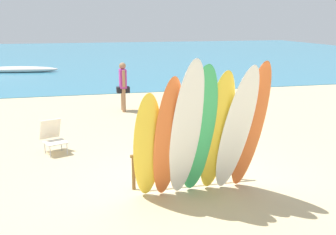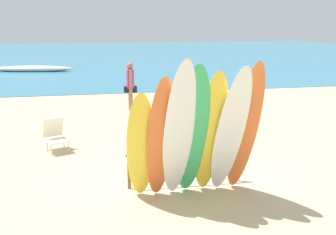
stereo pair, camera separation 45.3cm
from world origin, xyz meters
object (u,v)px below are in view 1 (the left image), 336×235
at_px(surfboard_yellow_4, 217,134).
at_px(surfboard_orange_6, 250,129).
at_px(surfboard_white_5, 236,132).
at_px(beach_chair_red, 53,135).
at_px(surfboard_green_3, 198,133).
at_px(surfboard_rack, 188,159).
at_px(beachgoer_photographing, 123,83).
at_px(distant_boat, 17,70).
at_px(surfboard_white_2, 186,132).
at_px(surfboard_yellow_0, 147,147).
at_px(surfboard_orange_1, 168,140).
at_px(beachgoer_strolling, 181,113).

height_order(surfboard_yellow_4, surfboard_orange_6, surfboard_orange_6).
bearing_deg(surfboard_white_5, beach_chair_red, 129.00).
xyz_separation_m(surfboard_green_3, beach_chair_red, (-2.61, 3.47, -0.84)).
relative_size(surfboard_rack, beachgoer_photographing, 1.32).
xyz_separation_m(surfboard_green_3, surfboard_orange_6, (0.99, 0.03, 0.01)).
height_order(surfboard_green_3, surfboard_white_5, surfboard_green_3).
distance_m(surfboard_green_3, distant_boat, 20.63).
relative_size(surfboard_white_2, surfboard_green_3, 1.03).
xyz_separation_m(surfboard_white_5, surfboard_orange_6, (0.31, 0.08, 0.02)).
xyz_separation_m(surfboard_orange_6, beachgoer_photographing, (-1.29, 7.65, -0.29)).
xyz_separation_m(surfboard_green_3, beachgoer_photographing, (-0.30, 7.68, -0.28)).
bearing_deg(surfboard_yellow_0, surfboard_white_5, -4.73).
relative_size(surfboard_yellow_0, surfboard_orange_1, 0.87).
distance_m(surfboard_green_3, surfboard_white_5, 0.68).
distance_m(surfboard_orange_1, distant_boat, 20.46).
relative_size(surfboard_yellow_4, beachgoer_strolling, 1.59).
bearing_deg(surfboard_rack, distant_boat, 105.39).
distance_m(surfboard_rack, surfboard_yellow_0, 1.21).
xyz_separation_m(surfboard_orange_1, distant_boat, (-4.69, 19.89, -1.00)).
distance_m(surfboard_orange_6, beach_chair_red, 5.05).
relative_size(surfboard_green_3, surfboard_orange_6, 1.00).
distance_m(surfboard_white_5, beachgoer_strolling, 3.06).
xyz_separation_m(surfboard_yellow_0, distant_boat, (-4.35, 19.77, -0.85)).
xyz_separation_m(surfboard_orange_1, surfboard_orange_6, (1.53, -0.01, 0.11)).
bearing_deg(surfboard_orange_1, surfboard_green_3, -6.71).
distance_m(surfboard_yellow_4, beachgoer_strolling, 2.96).
height_order(surfboard_rack, surfboard_orange_1, surfboard_orange_1).
height_order(surfboard_white_5, beach_chair_red, surfboard_white_5).
height_order(surfboard_rack, surfboard_yellow_4, surfboard_yellow_4).
distance_m(surfboard_yellow_0, surfboard_yellow_4, 1.25).
distance_m(surfboard_yellow_4, surfboard_orange_6, 0.64).
bearing_deg(surfboard_green_3, surfboard_white_5, -2.64).
xyz_separation_m(beachgoer_strolling, beach_chair_red, (-3.12, 0.48, -0.51)).
xyz_separation_m(surfboard_rack, beachgoer_strolling, (0.47, 2.21, 0.40)).
relative_size(surfboard_rack, surfboard_orange_1, 0.92).
bearing_deg(beachgoer_photographing, surfboard_orange_1, -1.44).
height_order(beachgoer_strolling, beach_chair_red, beachgoer_strolling).
bearing_deg(beach_chair_red, beachgoer_photographing, 39.89).
relative_size(surfboard_white_2, surfboard_white_5, 1.04).
bearing_deg(surfboard_yellow_4, surfboard_white_5, -15.04).
distance_m(surfboard_white_2, beachgoer_strolling, 3.16).
distance_m(surfboard_white_2, surfboard_yellow_4, 0.61).
xyz_separation_m(surfboard_white_5, beach_chair_red, (-3.29, 3.52, -0.83)).
height_order(surfboard_white_5, beachgoer_strolling, surfboard_white_5).
height_order(surfboard_yellow_4, distant_boat, surfboard_yellow_4).
distance_m(surfboard_rack, surfboard_orange_6, 1.42).
bearing_deg(distant_boat, surfboard_yellow_4, -74.32).
xyz_separation_m(surfboard_orange_6, beachgoer_strolling, (-0.47, 2.96, -0.35)).
relative_size(surfboard_white_2, beachgoer_strolling, 1.73).
xyz_separation_m(surfboard_white_2, beach_chair_red, (-2.36, 3.52, -0.89)).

